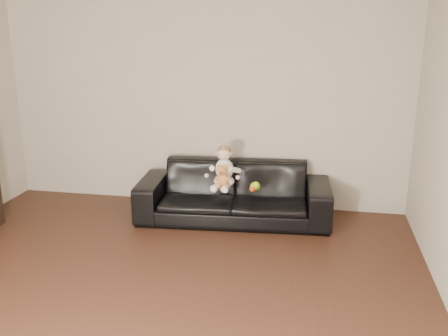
% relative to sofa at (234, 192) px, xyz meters
% --- Properties ---
extents(floor, '(5.50, 5.50, 0.00)m').
position_rel_sofa_xyz_m(floor, '(-0.48, -2.25, -0.32)').
color(floor, '#3F2216').
rests_on(floor, ground).
extents(wall_back, '(5.00, 0.00, 5.00)m').
position_rel_sofa_xyz_m(wall_back, '(-0.48, 0.50, 0.98)').
color(wall_back, '#B4AA97').
rests_on(wall_back, ground).
extents(sofa, '(2.27, 1.02, 0.65)m').
position_rel_sofa_xyz_m(sofa, '(0.00, 0.00, 0.00)').
color(sofa, black).
rests_on(sofa, floor).
extents(baby, '(0.35, 0.42, 0.48)m').
position_rel_sofa_xyz_m(baby, '(-0.09, -0.12, 0.31)').
color(baby, '#FAD3D8').
rests_on(baby, sofa).
extents(teddy_bear, '(0.16, 0.16, 0.24)m').
position_rel_sofa_xyz_m(teddy_bear, '(-0.08, -0.27, 0.27)').
color(teddy_bear, '#C67F38').
rests_on(teddy_bear, sofa).
extents(toy_green, '(0.15, 0.17, 0.09)m').
position_rel_sofa_xyz_m(toy_green, '(0.27, -0.18, 0.15)').
color(toy_green, '#98CA17').
rests_on(toy_green, sofa).
extents(toy_rattle, '(0.08, 0.08, 0.07)m').
position_rel_sofa_xyz_m(toy_rattle, '(0.25, -0.24, 0.14)').
color(toy_rattle, red).
rests_on(toy_rattle, sofa).
extents(toy_blue_disc, '(0.11, 0.11, 0.01)m').
position_rel_sofa_xyz_m(toy_blue_disc, '(0.25, -0.14, 0.11)').
color(toy_blue_disc, '#1A8DD0').
rests_on(toy_blue_disc, sofa).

